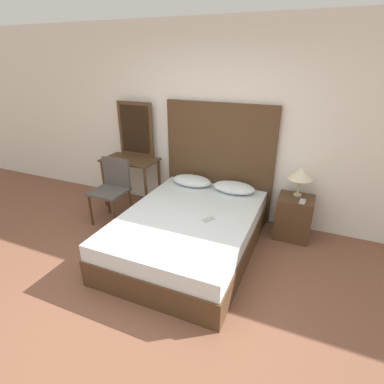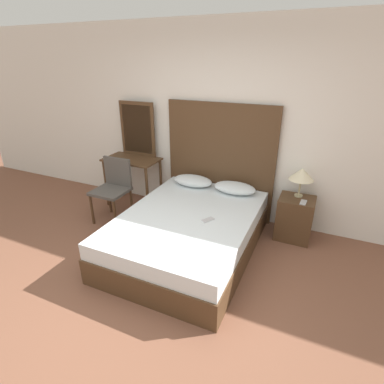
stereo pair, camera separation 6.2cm
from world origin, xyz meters
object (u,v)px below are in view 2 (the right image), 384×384
object	(u,v)px
table_lamp	(302,174)
vanity_desk	(132,168)
nightstand	(295,218)
chair	(114,185)
phone_on_bed	(208,220)
phone_on_nightstand	(303,202)
bed	(188,232)

from	to	relation	value
table_lamp	vanity_desk	bearing A→B (deg)	-177.40
nightstand	chair	xyz separation A→B (m)	(-2.47, -0.55, 0.25)
phone_on_bed	phone_on_nightstand	size ratio (longest dim) A/B	1.07
bed	chair	xyz separation A→B (m)	(-1.32, 0.29, 0.29)
nightstand	phone_on_nightstand	distance (m)	0.32
nightstand	vanity_desk	xyz separation A→B (m)	(-2.50, -0.04, 0.34)
vanity_desk	phone_on_nightstand	bearing A→B (deg)	-1.39
phone_on_bed	table_lamp	world-z (taller)	table_lamp
phone_on_nightstand	vanity_desk	world-z (taller)	vanity_desk
phone_on_bed	table_lamp	distance (m)	1.35
phone_on_bed	vanity_desk	xyz separation A→B (m)	(-1.61, 0.83, 0.12)
bed	vanity_desk	xyz separation A→B (m)	(-1.35, 0.80, 0.38)
phone_on_bed	chair	xyz separation A→B (m)	(-1.59, 0.32, 0.03)
bed	phone_on_bed	bearing A→B (deg)	-7.34
phone_on_nightstand	vanity_desk	size ratio (longest dim) A/B	0.18
bed	phone_on_bed	size ratio (longest dim) A/B	12.73
chair	phone_on_bed	bearing A→B (deg)	-11.40
table_lamp	phone_on_nightstand	size ratio (longest dim) A/B	2.47
bed	chair	world-z (taller)	chair
phone_on_nightstand	bed	bearing A→B (deg)	-149.10
bed	nightstand	bearing A→B (deg)	35.88
table_lamp	chair	size ratio (longest dim) A/B	0.42
bed	phone_on_nightstand	distance (m)	1.47
phone_on_bed	vanity_desk	distance (m)	1.82
phone_on_bed	chair	bearing A→B (deg)	168.60
phone_on_nightstand	chair	size ratio (longest dim) A/B	0.17
phone_on_nightstand	nightstand	bearing A→B (deg)	128.33
phone_on_bed	nightstand	xyz separation A→B (m)	(0.89, 0.87, -0.22)
table_lamp	vanity_desk	distance (m)	2.51
phone_on_nightstand	phone_on_bed	bearing A→B (deg)	-141.38
table_lamp	phone_on_bed	bearing A→B (deg)	-133.09
nightstand	chair	world-z (taller)	chair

